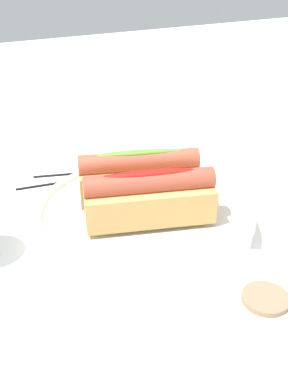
{
  "coord_description": "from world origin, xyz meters",
  "views": [
    {
      "loc": [
        0.22,
        0.43,
        0.34
      ],
      "look_at": [
        0.02,
        -0.02,
        0.06
      ],
      "focal_mm": 43.26,
      "sensor_mm": 36.0,
      "label": 1
    }
  ],
  "objects_px": {
    "hotdog_front": "(139,176)",
    "hotdog_back": "(149,198)",
    "chopstick_far": "(104,170)",
    "chopstick_near": "(89,177)",
    "serving_bowl": "(144,218)",
    "paper_towel_roll": "(253,369)"
  },
  "relations": [
    {
      "from": "hotdog_front",
      "to": "hotdog_back",
      "type": "relative_size",
      "value": 1.0
    },
    {
      "from": "hotdog_front",
      "to": "chopstick_far",
      "type": "xyz_separation_m",
      "value": [
        -0.0,
        -0.15,
        -0.06
      ]
    },
    {
      "from": "chopstick_near",
      "to": "serving_bowl",
      "type": "bearing_deg",
      "value": 102.74
    },
    {
      "from": "hotdog_back",
      "to": "paper_towel_roll",
      "type": "height_order",
      "value": "paper_towel_roll"
    },
    {
      "from": "serving_bowl",
      "to": "hotdog_back",
      "type": "bearing_deg",
      "value": 78.67
    },
    {
      "from": "paper_towel_roll",
      "to": "chopstick_near",
      "type": "height_order",
      "value": "paper_towel_roll"
    },
    {
      "from": "hotdog_front",
      "to": "chopstick_near",
      "type": "distance_m",
      "value": 0.15
    },
    {
      "from": "paper_towel_roll",
      "to": "chopstick_far",
      "type": "distance_m",
      "value": 0.46
    },
    {
      "from": "hotdog_front",
      "to": "chopstick_far",
      "type": "bearing_deg",
      "value": -91.77
    },
    {
      "from": "paper_towel_roll",
      "to": "chopstick_near",
      "type": "relative_size",
      "value": 0.61
    },
    {
      "from": "serving_bowl",
      "to": "paper_towel_roll",
      "type": "distance_m",
      "value": 0.28
    },
    {
      "from": "serving_bowl",
      "to": "hotdog_front",
      "type": "xyz_separation_m",
      "value": [
        -0.01,
        -0.03,
        0.05
      ]
    },
    {
      "from": "hotdog_back",
      "to": "hotdog_front",
      "type": "bearing_deg",
      "value": -101.33
    },
    {
      "from": "chopstick_near",
      "to": "hotdog_back",
      "type": "bearing_deg",
      "value": 100.15
    },
    {
      "from": "chopstick_near",
      "to": "chopstick_far",
      "type": "distance_m",
      "value": 0.03
    },
    {
      "from": "chopstick_near",
      "to": "paper_towel_roll",
      "type": "bearing_deg",
      "value": 93.43
    },
    {
      "from": "hotdog_front",
      "to": "serving_bowl",
      "type": "bearing_deg",
      "value": 78.67
    },
    {
      "from": "hotdog_front",
      "to": "hotdog_back",
      "type": "distance_m",
      "value": 0.06
    },
    {
      "from": "paper_towel_roll",
      "to": "chopstick_far",
      "type": "xyz_separation_m",
      "value": [
        -0.05,
        -0.45,
        -0.06
      ]
    },
    {
      "from": "serving_bowl",
      "to": "hotdog_back",
      "type": "height_order",
      "value": "hotdog_back"
    },
    {
      "from": "hotdog_back",
      "to": "chopstick_far",
      "type": "xyz_separation_m",
      "value": [
        -0.02,
        -0.2,
        -0.06
      ]
    },
    {
      "from": "paper_towel_roll",
      "to": "chopstick_far",
      "type": "bearing_deg",
      "value": -96.09
    }
  ]
}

